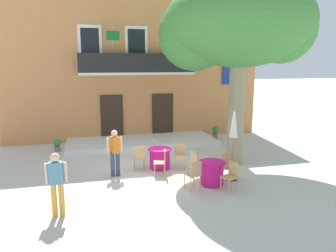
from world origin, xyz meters
name	(u,v)px	position (x,y,z in m)	size (l,w,h in m)	color
ground_plane	(156,170)	(0.00, 0.00, 0.00)	(120.00, 120.00, 0.00)	beige
building_facade	(131,65)	(0.10, 6.99, 3.75)	(13.00, 5.09, 7.50)	#CC844C
entrance_step_platform	(142,142)	(0.10, 3.75, 0.12)	(6.98, 2.50, 0.25)	silver
plane_tree	(237,26)	(3.03, 0.05, 5.15)	(5.53, 4.85, 6.91)	gray
cafe_table_near_tree	(212,173)	(1.44, -1.83, 0.39)	(0.86, 0.86, 0.76)	#DB1984
cafe_chair_near_tree_0	(194,173)	(0.74, -2.10, 0.53)	(0.49, 0.49, 0.91)	tan
cafe_chair_near_tree_1	(231,175)	(1.78, -2.50, 0.53)	(0.52, 0.52, 0.91)	tan
cafe_chair_near_tree_2	(228,164)	(2.13, -1.54, 0.53)	(0.50, 0.50, 0.91)	tan
cafe_chair_near_tree_3	(197,163)	(1.17, -1.12, 0.53)	(0.49, 0.49, 0.91)	tan
cafe_table_middle	(160,158)	(0.16, 0.12, 0.39)	(0.86, 0.86, 0.76)	#DB1984
cafe_chair_middle_0	(180,154)	(0.90, -0.01, 0.53)	(0.50, 0.50, 0.91)	tan
cafe_chair_middle_1	(157,149)	(0.24, 0.87, 0.53)	(0.47, 0.47, 0.91)	tan
cafe_chair_middle_2	(140,156)	(-0.59, 0.10, 0.53)	(0.43, 0.43, 0.91)	tan
cafe_chair_middle_3	(162,161)	(0.07, -0.62, 0.53)	(0.48, 0.48, 0.91)	tan
cafe_umbrella	(234,131)	(2.27, -1.54, 1.67)	(0.44, 0.44, 2.55)	#997A56
ground_planter_left	(57,144)	(-3.74, 3.56, 0.30)	(0.33, 0.33, 0.54)	slate
ground_planter_right	(215,132)	(3.94, 3.97, 0.37)	(0.33, 0.33, 0.66)	#995638
pedestrian_near_entrance	(115,150)	(-1.50, -0.30, 0.92)	(0.53, 0.39, 1.63)	#384260
pedestrian_mid_plaza	(57,181)	(-3.15, -2.90, 0.94)	(0.53, 0.22, 1.67)	gold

